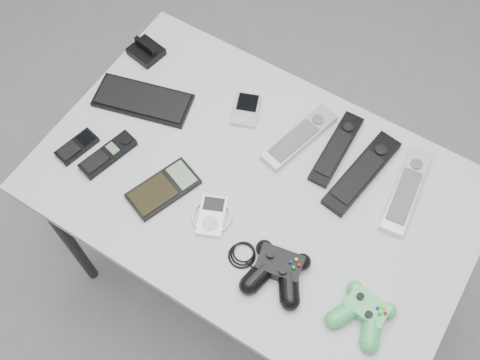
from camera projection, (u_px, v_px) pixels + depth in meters
The scene contains 15 objects.
floor at pixel (250, 252), 2.04m from camera, with size 3.50×3.50×0.00m, color slate.
desk at pixel (256, 195), 1.43m from camera, with size 1.06×0.68×0.71m.
pda_keyboard at pixel (143, 100), 1.48m from camera, with size 0.25×0.11×0.02m, color black.
dock_bracket at pixel (146, 49), 1.54m from camera, with size 0.08×0.07×0.05m, color black.
pda at pixel (246, 110), 1.46m from camera, with size 0.07×0.10×0.02m, color #A6A7AD.
remote_silver_a at pixel (300, 137), 1.42m from camera, with size 0.06×0.23×0.02m, color #A6A7AD.
remote_black_a at pixel (337, 148), 1.41m from camera, with size 0.05×0.22×0.02m, color black.
remote_black_b at pixel (362, 172), 1.37m from camera, with size 0.06×0.26×0.02m, color black.
remote_silver_b at pixel (406, 190), 1.35m from camera, with size 0.06×0.24×0.02m, color silver.
mobile_phone at pixel (77, 146), 1.41m from camera, with size 0.05×0.11×0.02m, color black.
cordless_handset at pixel (108, 154), 1.40m from camera, with size 0.05×0.15×0.02m, color black.
calculator at pixel (163, 189), 1.36m from camera, with size 0.09×0.17×0.02m, color black.
mp3_player at pixel (212, 216), 1.32m from camera, with size 0.10×0.10×0.02m, color white.
controller_black at pixel (278, 270), 1.24m from camera, with size 0.24×0.15×0.05m, color black, non-canonical shape.
controller_green at pixel (364, 312), 1.20m from camera, with size 0.13×0.13×0.04m, color green, non-canonical shape.
Camera 1 is at (0.35, -0.63, 1.92)m, focal length 42.00 mm.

